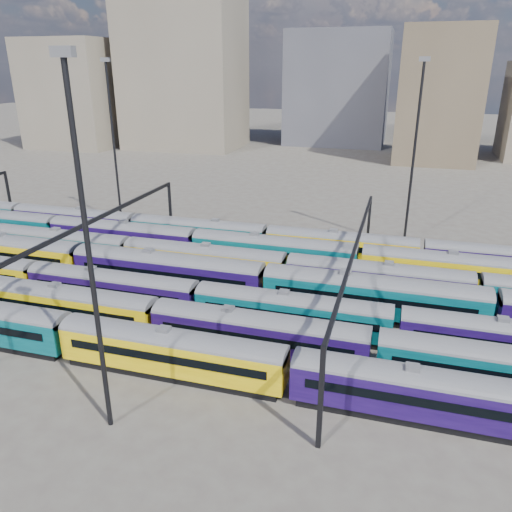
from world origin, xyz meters
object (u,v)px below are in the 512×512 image
(rake_2, at_px, (197,296))
(rake_0, at_px, (171,348))
(rake_1, at_px, (156,315))
(mast_2, at_px, (88,245))

(rake_2, bearing_deg, rake_0, -79.59)
(rake_1, distance_m, rake_2, 5.44)
(rake_0, relative_size, rake_2, 0.85)
(mast_2, bearing_deg, rake_1, 100.77)
(rake_0, height_order, rake_2, rake_0)
(rake_2, height_order, mast_2, mast_2)
(rake_2, xyz_separation_m, mast_2, (0.13, -17.00, 11.43))
(rake_0, distance_m, rake_1, 6.40)
(rake_0, height_order, mast_2, mast_2)
(rake_2, bearing_deg, rake_1, -113.31)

